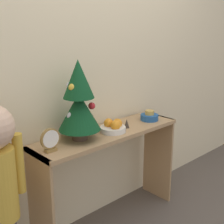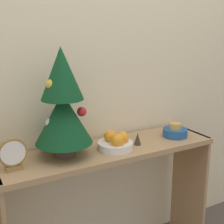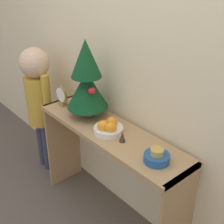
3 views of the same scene
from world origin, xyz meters
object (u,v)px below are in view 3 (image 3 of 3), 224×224
Objects in this scene: singing_bowl at (157,157)px; mini_tree at (87,80)px; child_figure at (38,93)px; desk_clock at (62,96)px; fruit_bowl at (108,128)px; figurine at (122,137)px.

mini_tree is at bearing 176.68° from singing_bowl.
child_figure reaches higher than singing_bowl.
child_figure is (-1.32, -0.02, -0.05)m from singing_bowl.
fruit_bowl is at bearing 0.48° from desk_clock.
mini_tree reaches higher than fruit_bowl.
singing_bowl is at bearing 0.42° from desk_clock.
singing_bowl is at bearing -3.32° from mini_tree.
fruit_bowl is 1.30× the size of singing_bowl.
mini_tree is 0.48m from figurine.
singing_bowl is (0.42, 0.00, -0.01)m from fruit_bowl.
mini_tree is 0.48× the size of child_figure.
mini_tree is at bearing 10.09° from desk_clock.
desk_clock is 2.19× the size of figurine.
fruit_bowl reaches higher than singing_bowl.
figurine is at bearing -6.53° from mini_tree.
desk_clock reaches higher than figurine.
desk_clock is at bearing -169.91° from mini_tree.
desk_clock is (-0.96, -0.01, 0.04)m from singing_bowl.
figurine is (0.68, -0.00, -0.04)m from desk_clock.
child_figure is at bearing -178.03° from desk_clock.
desk_clock is (-0.27, -0.05, -0.20)m from mini_tree.
desk_clock reaches higher than fruit_bowl.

